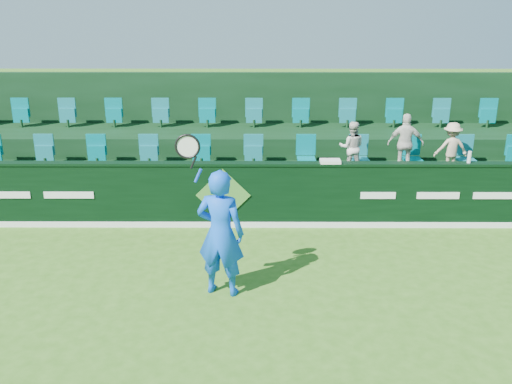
{
  "coord_description": "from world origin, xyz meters",
  "views": [
    {
      "loc": [
        0.7,
        -6.85,
        4.52
      ],
      "look_at": [
        0.66,
        2.8,
        1.15
      ],
      "focal_mm": 40.0,
      "sensor_mm": 36.0,
      "label": 1
    }
  ],
  "objects_px": {
    "spectator_left": "(352,147)",
    "spectator_middle": "(406,144)",
    "towel": "(330,161)",
    "tennis_player": "(220,233)",
    "spectator_right": "(451,148)",
    "drinks_bottle": "(469,157)"
  },
  "relations": [
    {
      "from": "tennis_player",
      "to": "drinks_bottle",
      "type": "xyz_separation_m",
      "value": [
        4.75,
        2.77,
        0.43
      ]
    },
    {
      "from": "tennis_player",
      "to": "towel",
      "type": "bearing_deg",
      "value": 54.03
    },
    {
      "from": "spectator_left",
      "to": "spectator_middle",
      "type": "xyz_separation_m",
      "value": [
        1.16,
        0.0,
        0.09
      ]
    },
    {
      "from": "spectator_left",
      "to": "spectator_right",
      "type": "height_order",
      "value": "spectator_left"
    },
    {
      "from": "spectator_left",
      "to": "spectator_middle",
      "type": "relative_size",
      "value": 0.87
    },
    {
      "from": "spectator_left",
      "to": "drinks_bottle",
      "type": "xyz_separation_m",
      "value": [
        2.15,
        -1.12,
        0.1
      ]
    },
    {
      "from": "tennis_player",
      "to": "spectator_left",
      "type": "bearing_deg",
      "value": 56.16
    },
    {
      "from": "tennis_player",
      "to": "spectator_left",
      "type": "relative_size",
      "value": 2.35
    },
    {
      "from": "spectator_middle",
      "to": "spectator_right",
      "type": "distance_m",
      "value": 1.0
    },
    {
      "from": "spectator_right",
      "to": "drinks_bottle",
      "type": "xyz_separation_m",
      "value": [
        -0.01,
        -1.12,
        0.11
      ]
    },
    {
      "from": "spectator_left",
      "to": "spectator_right",
      "type": "xyz_separation_m",
      "value": [
        2.16,
        0.0,
        -0.01
      ]
    },
    {
      "from": "towel",
      "to": "drinks_bottle",
      "type": "relative_size",
      "value": 1.69
    },
    {
      "from": "spectator_left",
      "to": "towel",
      "type": "height_order",
      "value": "spectator_left"
    },
    {
      "from": "spectator_middle",
      "to": "spectator_right",
      "type": "height_order",
      "value": "spectator_middle"
    },
    {
      "from": "spectator_left",
      "to": "towel",
      "type": "distance_m",
      "value": 1.27
    },
    {
      "from": "spectator_right",
      "to": "drinks_bottle",
      "type": "bearing_deg",
      "value": 87.84
    },
    {
      "from": "spectator_middle",
      "to": "towel",
      "type": "relative_size",
      "value": 3.27
    },
    {
      "from": "spectator_middle",
      "to": "spectator_left",
      "type": "bearing_deg",
      "value": 8.37
    },
    {
      "from": "tennis_player",
      "to": "drinks_bottle",
      "type": "distance_m",
      "value": 5.52
    },
    {
      "from": "spectator_right",
      "to": "towel",
      "type": "bearing_deg",
      "value": 20.62
    },
    {
      "from": "tennis_player",
      "to": "spectator_middle",
      "type": "height_order",
      "value": "tennis_player"
    },
    {
      "from": "spectator_left",
      "to": "spectator_right",
      "type": "relative_size",
      "value": 1.02
    }
  ]
}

